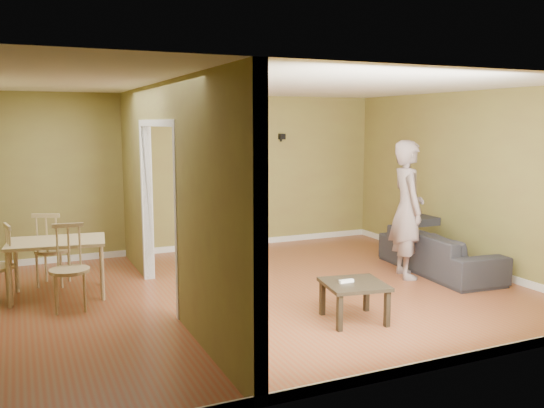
# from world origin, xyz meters

# --- Properties ---
(room_shell) EXTENTS (6.50, 6.50, 6.50)m
(room_shell) POSITION_xyz_m (0.00, 0.00, 1.30)
(room_shell) COLOR brown
(room_shell) RESTS_ON ground
(partition) EXTENTS (0.22, 5.50, 2.60)m
(partition) POSITION_xyz_m (-1.20, 0.00, 1.30)
(partition) COLOR olive
(partition) RESTS_ON ground
(wall_speaker) EXTENTS (0.10, 0.10, 0.10)m
(wall_speaker) POSITION_xyz_m (1.50, 2.69, 1.90)
(wall_speaker) COLOR black
(wall_speaker) RESTS_ON room_shell
(sofa) EXTENTS (2.12, 1.04, 0.79)m
(sofa) POSITION_xyz_m (2.70, -0.11, 0.39)
(sofa) COLOR #323234
(sofa) RESTS_ON ground
(person) EXTENTS (0.97, 0.86, 2.24)m
(person) POSITION_xyz_m (2.12, -0.11, 1.12)
(person) COLOR slate
(person) RESTS_ON ground
(bookshelf) EXTENTS (0.75, 0.33, 1.77)m
(bookshelf) POSITION_xyz_m (0.46, 2.60, 0.89)
(bookshelf) COLOR white
(bookshelf) RESTS_ON ground
(paper_box_navy_a) EXTENTS (0.43, 0.28, 0.22)m
(paper_box_navy_a) POSITION_xyz_m (0.50, 2.56, 0.49)
(paper_box_navy_a) COLOR navy
(paper_box_navy_a) RESTS_ON bookshelf
(paper_box_teal) EXTENTS (0.44, 0.29, 0.23)m
(paper_box_teal) POSITION_xyz_m (0.39, 2.56, 0.84)
(paper_box_teal) COLOR #228868
(paper_box_teal) RESTS_ON bookshelf
(paper_box_navy_b) EXTENTS (0.46, 0.30, 0.24)m
(paper_box_navy_b) POSITION_xyz_m (0.45, 2.56, 1.19)
(paper_box_navy_b) COLOR navy
(paper_box_navy_b) RESTS_ON bookshelf
(paper_box_navy_c) EXTENTS (0.45, 0.30, 0.23)m
(paper_box_navy_c) POSITION_xyz_m (0.46, 2.56, 1.42)
(paper_box_navy_c) COLOR #1B224B
(paper_box_navy_c) RESTS_ON bookshelf
(coffee_table) EXTENTS (0.64, 0.64, 0.43)m
(coffee_table) POSITION_xyz_m (0.48, -1.37, 0.36)
(coffee_table) COLOR #362D1E
(coffee_table) RESTS_ON ground
(game_controller) EXTENTS (0.17, 0.04, 0.03)m
(game_controller) POSITION_xyz_m (0.40, -1.34, 0.44)
(game_controller) COLOR white
(game_controller) RESTS_ON coffee_table
(dining_table) EXTENTS (1.14, 0.76, 0.71)m
(dining_table) POSITION_xyz_m (-2.40, 0.89, 0.63)
(dining_table) COLOR #BFAF8A
(dining_table) RESTS_ON ground
(chair_near) EXTENTS (0.49, 0.49, 0.99)m
(chair_near) POSITION_xyz_m (-2.31, 0.28, 0.49)
(chair_near) COLOR tan
(chair_near) RESTS_ON ground
(chair_far) EXTENTS (0.59, 0.59, 0.99)m
(chair_far) POSITION_xyz_m (-2.42, 1.46, 0.50)
(chair_far) COLOR tan
(chair_far) RESTS_ON ground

